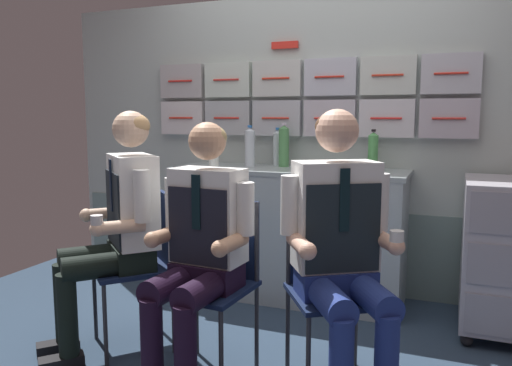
{
  "coord_description": "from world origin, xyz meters",
  "views": [
    {
      "loc": [
        0.94,
        -2.25,
        1.28
      ],
      "look_at": [
        -0.06,
        0.26,
        0.92
      ],
      "focal_mm": 35.5,
      "sensor_mm": 36.0,
      "label": 1
    }
  ],
  "objects_px": {
    "folding_chair_left": "(148,251)",
    "folding_chair_right": "(329,272)",
    "water_bottle_short": "(373,151)",
    "folding_chair_center": "(217,266)",
    "crew_member_right": "(341,240)",
    "service_trolley": "(499,252)",
    "crew_member_center": "(199,243)",
    "crew_member_left": "(118,219)",
    "paper_cup_blue": "(326,164)"
  },
  "relations": [
    {
      "from": "folding_chair_center",
      "to": "water_bottle_short",
      "type": "distance_m",
      "value": 1.46
    },
    {
      "from": "folding_chair_left",
      "to": "service_trolley",
      "type": "bearing_deg",
      "value": 25.91
    },
    {
      "from": "crew_member_right",
      "to": "folding_chair_right",
      "type": "bearing_deg",
      "value": 122.51
    },
    {
      "from": "crew_member_center",
      "to": "service_trolley",
      "type": "bearing_deg",
      "value": 40.87
    },
    {
      "from": "folding_chair_right",
      "to": "paper_cup_blue",
      "type": "xyz_separation_m",
      "value": [
        -0.29,
        1.07,
        0.42
      ]
    },
    {
      "from": "crew_member_left",
      "to": "paper_cup_blue",
      "type": "xyz_separation_m",
      "value": [
        0.84,
        1.18,
        0.22
      ]
    },
    {
      "from": "service_trolley",
      "to": "folding_chair_right",
      "type": "height_order",
      "value": "service_trolley"
    },
    {
      "from": "paper_cup_blue",
      "to": "service_trolley",
      "type": "bearing_deg",
      "value": -9.22
    },
    {
      "from": "folding_chair_center",
      "to": "crew_member_center",
      "type": "relative_size",
      "value": 0.69
    },
    {
      "from": "crew_member_left",
      "to": "crew_member_right",
      "type": "height_order",
      "value": "crew_member_right"
    },
    {
      "from": "crew_member_center",
      "to": "paper_cup_blue",
      "type": "relative_size",
      "value": 19.49
    },
    {
      "from": "crew_member_right",
      "to": "service_trolley",
      "type": "bearing_deg",
      "value": 55.09
    },
    {
      "from": "crew_member_left",
      "to": "folding_chair_center",
      "type": "height_order",
      "value": "crew_member_left"
    },
    {
      "from": "folding_chair_left",
      "to": "crew_member_right",
      "type": "distance_m",
      "value": 1.14
    },
    {
      "from": "folding_chair_left",
      "to": "folding_chair_right",
      "type": "xyz_separation_m",
      "value": [
        1.03,
        -0.01,
        0.0
      ]
    },
    {
      "from": "folding_chair_center",
      "to": "crew_member_right",
      "type": "height_order",
      "value": "crew_member_right"
    },
    {
      "from": "service_trolley",
      "to": "water_bottle_short",
      "type": "relative_size",
      "value": 3.31
    },
    {
      "from": "crew_member_left",
      "to": "folding_chair_center",
      "type": "distance_m",
      "value": 0.62
    },
    {
      "from": "folding_chair_left",
      "to": "crew_member_right",
      "type": "relative_size",
      "value": 0.66
    },
    {
      "from": "folding_chair_left",
      "to": "crew_member_center",
      "type": "bearing_deg",
      "value": -31.13
    },
    {
      "from": "service_trolley",
      "to": "crew_member_right",
      "type": "xyz_separation_m",
      "value": [
        -0.72,
        -1.03,
        0.24
      ]
    },
    {
      "from": "folding_chair_left",
      "to": "water_bottle_short",
      "type": "relative_size",
      "value": 3.12
    },
    {
      "from": "crew_member_center",
      "to": "water_bottle_short",
      "type": "bearing_deg",
      "value": 67.71
    },
    {
      "from": "folding_chair_right",
      "to": "water_bottle_short",
      "type": "height_order",
      "value": "water_bottle_short"
    },
    {
      "from": "folding_chair_center",
      "to": "crew_member_left",
      "type": "bearing_deg",
      "value": 179.5
    },
    {
      "from": "folding_chair_center",
      "to": "paper_cup_blue",
      "type": "xyz_separation_m",
      "value": [
        0.25,
        1.19,
        0.42
      ]
    },
    {
      "from": "folding_chair_right",
      "to": "crew_member_right",
      "type": "height_order",
      "value": "crew_member_right"
    },
    {
      "from": "crew_member_right",
      "to": "water_bottle_short",
      "type": "bearing_deg",
      "value": 92.89
    },
    {
      "from": "service_trolley",
      "to": "crew_member_left",
      "type": "bearing_deg",
      "value": -152.54
    },
    {
      "from": "crew_member_right",
      "to": "water_bottle_short",
      "type": "xyz_separation_m",
      "value": [
        -0.06,
        1.26,
        0.31
      ]
    },
    {
      "from": "crew_member_left",
      "to": "crew_member_right",
      "type": "relative_size",
      "value": 1.0
    },
    {
      "from": "folding_chair_center",
      "to": "crew_member_right",
      "type": "bearing_deg",
      "value": -1.54
    },
    {
      "from": "folding_chair_right",
      "to": "folding_chair_left",
      "type": "bearing_deg",
      "value": 179.67
    },
    {
      "from": "crew_member_right",
      "to": "water_bottle_short",
      "type": "distance_m",
      "value": 1.3
    },
    {
      "from": "folding_chair_left",
      "to": "water_bottle_short",
      "type": "height_order",
      "value": "water_bottle_short"
    },
    {
      "from": "water_bottle_short",
      "to": "paper_cup_blue",
      "type": "distance_m",
      "value": 0.33
    },
    {
      "from": "service_trolley",
      "to": "crew_member_left",
      "type": "height_order",
      "value": "crew_member_left"
    },
    {
      "from": "service_trolley",
      "to": "water_bottle_short",
      "type": "distance_m",
      "value": 0.99
    },
    {
      "from": "water_bottle_short",
      "to": "service_trolley",
      "type": "bearing_deg",
      "value": -16.4
    },
    {
      "from": "service_trolley",
      "to": "crew_member_center",
      "type": "relative_size",
      "value": 0.73
    },
    {
      "from": "crew_member_center",
      "to": "paper_cup_blue",
      "type": "bearing_deg",
      "value": 78.92
    },
    {
      "from": "crew_member_right",
      "to": "folding_chair_center",
      "type": "bearing_deg",
      "value": 178.46
    },
    {
      "from": "crew_member_center",
      "to": "folding_chair_right",
      "type": "xyz_separation_m",
      "value": [
        0.55,
        0.28,
        -0.16
      ]
    },
    {
      "from": "folding_chair_right",
      "to": "water_bottle_short",
      "type": "bearing_deg",
      "value": 88.9
    },
    {
      "from": "paper_cup_blue",
      "to": "crew_member_right",
      "type": "bearing_deg",
      "value": -72.75
    },
    {
      "from": "service_trolley",
      "to": "folding_chair_left",
      "type": "relative_size",
      "value": 1.06
    },
    {
      "from": "service_trolley",
      "to": "folding_chair_center",
      "type": "distance_m",
      "value": 1.68
    },
    {
      "from": "folding_chair_center",
      "to": "crew_member_right",
      "type": "relative_size",
      "value": 0.66
    },
    {
      "from": "crew_member_left",
      "to": "crew_member_right",
      "type": "distance_m",
      "value": 1.22
    },
    {
      "from": "service_trolley",
      "to": "water_bottle_short",
      "type": "height_order",
      "value": "water_bottle_short"
    }
  ]
}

